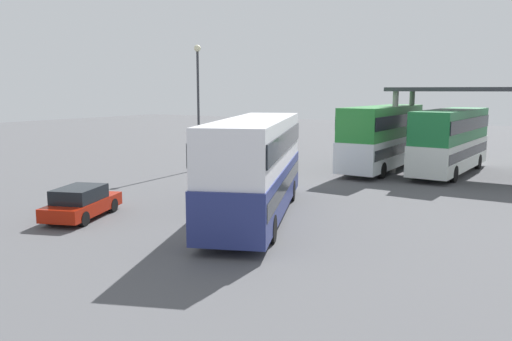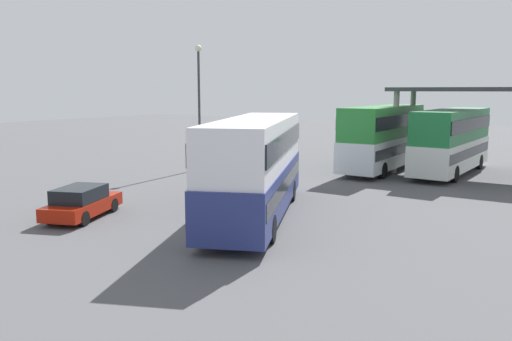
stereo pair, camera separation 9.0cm
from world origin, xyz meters
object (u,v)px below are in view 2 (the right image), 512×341
(double_decker_main, at_px, (256,164))
(double_decker_mid_row, at_px, (452,139))
(lamppost_tall, at_px, (199,93))
(double_decker_near_canopy, at_px, (384,135))
(parked_hatchback, at_px, (82,202))

(double_decker_main, height_order, double_decker_mid_row, double_decker_main)
(lamppost_tall, bearing_deg, double_decker_near_canopy, 31.30)
(parked_hatchback, height_order, lamppost_tall, lamppost_tall)
(parked_hatchback, distance_m, double_decker_near_canopy, 20.56)
(parked_hatchback, bearing_deg, double_decker_main, -77.19)
(double_decker_mid_row, height_order, lamppost_tall, lamppost_tall)
(parked_hatchback, bearing_deg, lamppost_tall, -3.06)
(double_decker_near_canopy, bearing_deg, lamppost_tall, 121.11)
(double_decker_near_canopy, bearing_deg, double_decker_mid_row, -77.24)
(parked_hatchback, height_order, double_decker_mid_row, double_decker_mid_row)
(double_decker_near_canopy, relative_size, lamppost_tall, 1.25)
(double_decker_mid_row, xyz_separation_m, lamppost_tall, (-14.64, -7.33, 2.90))
(parked_hatchback, distance_m, double_decker_mid_row, 23.00)
(double_decker_main, xyz_separation_m, lamppost_tall, (-10.40, 9.08, 2.87))
(parked_hatchback, xyz_separation_m, lamppost_tall, (-4.36, 13.18, 4.48))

